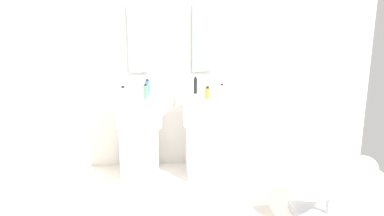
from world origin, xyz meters
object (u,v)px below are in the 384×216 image
(pedestal_sink_left, at_px, (139,134))
(soap_bottle_green, at_px, (146,92))
(pedestal_sink_right, at_px, (205,132))
(soap_bottle_grey, at_px, (123,92))
(soap_bottle_blue, at_px, (148,87))
(soap_bottle_white, at_px, (222,90))
(lounge_chair, at_px, (331,183))
(soap_bottle_black, at_px, (195,86))
(soap_bottle_amber, at_px, (208,93))
(towel_rack, at_px, (22,152))

(pedestal_sink_left, relative_size, soap_bottle_green, 6.61)
(pedestal_sink_right, height_order, soap_bottle_grey, soap_bottle_grey)
(soap_bottle_blue, xyz_separation_m, soap_bottle_white, (0.80, -0.08, -0.02))
(soap_bottle_green, bearing_deg, soap_bottle_grey, 161.71)
(lounge_chair, distance_m, soap_bottle_black, 1.71)
(pedestal_sink_left, relative_size, soap_bottle_amber, 7.82)
(soap_bottle_black, bearing_deg, towel_rack, -150.54)
(soap_bottle_green, height_order, soap_bottle_amber, soap_bottle_green)
(pedestal_sink_right, bearing_deg, soap_bottle_amber, -91.10)
(soap_bottle_amber, xyz_separation_m, soap_bottle_white, (0.18, 0.19, -0.00))
(pedestal_sink_left, bearing_deg, soap_bottle_white, 0.85)
(soap_bottle_amber, distance_m, soap_bottle_white, 0.26)
(soap_bottle_green, distance_m, soap_bottle_black, 0.57)
(soap_bottle_black, distance_m, soap_bottle_blue, 0.52)
(pedestal_sink_left, xyz_separation_m, lounge_chair, (1.69, -1.06, -0.15))
(soap_bottle_white, bearing_deg, pedestal_sink_left, -179.15)
(soap_bottle_amber, relative_size, soap_bottle_white, 1.08)
(pedestal_sink_left, bearing_deg, towel_rack, -140.72)
(soap_bottle_amber, relative_size, soap_bottle_black, 0.69)
(pedestal_sink_right, xyz_separation_m, soap_bottle_white, (0.18, 0.01, 0.47))
(towel_rack, relative_size, soap_bottle_green, 6.15)
(lounge_chair, relative_size, soap_bottle_amber, 8.46)
(pedestal_sink_right, height_order, soap_bottle_blue, soap_bottle_blue)
(soap_bottle_green, height_order, soap_bottle_grey, soap_bottle_green)
(soap_bottle_grey, xyz_separation_m, soap_bottle_blue, (0.25, 0.11, 0.02))
(soap_bottle_amber, height_order, soap_bottle_grey, soap_bottle_amber)
(pedestal_sink_left, relative_size, soap_bottle_white, 8.43)
(towel_rack, height_order, soap_bottle_white, soap_bottle_white)
(pedestal_sink_left, bearing_deg, soap_bottle_amber, -13.76)
(towel_rack, bearing_deg, soap_bottle_blue, 39.65)
(pedestal_sink_left, distance_m, soap_bottle_green, 0.50)
(towel_rack, bearing_deg, soap_bottle_green, 33.38)
(soap_bottle_green, distance_m, soap_bottle_grey, 0.25)
(soap_bottle_blue, bearing_deg, pedestal_sink_right, -8.53)
(lounge_chair, distance_m, soap_bottle_green, 1.97)
(soap_bottle_green, relative_size, soap_bottle_black, 0.82)
(pedestal_sink_left, distance_m, soap_bottle_white, 1.01)
(soap_bottle_black, bearing_deg, soap_bottle_blue, -178.60)
(towel_rack, bearing_deg, lounge_chair, -5.74)
(towel_rack, distance_m, soap_bottle_blue, 1.43)
(soap_bottle_blue, height_order, soap_bottle_white, soap_bottle_blue)
(soap_bottle_green, height_order, soap_bottle_white, soap_bottle_green)
(towel_rack, xyz_separation_m, soap_bottle_black, (1.58, 0.89, 0.38))
(lounge_chair, bearing_deg, soap_bottle_white, 126.43)
(pedestal_sink_right, xyz_separation_m, soap_bottle_amber, (-0.00, -0.17, 0.48))
(pedestal_sink_left, height_order, soap_bottle_amber, soap_bottle_amber)
(towel_rack, bearing_deg, pedestal_sink_right, 25.12)
(pedestal_sink_right, relative_size, towel_rack, 1.07)
(soap_bottle_amber, bearing_deg, pedestal_sink_right, 88.90)
(pedestal_sink_left, height_order, pedestal_sink_right, same)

